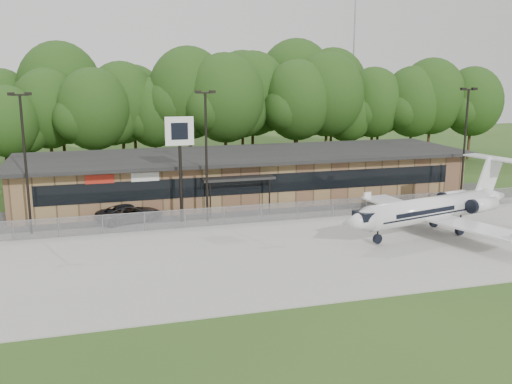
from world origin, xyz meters
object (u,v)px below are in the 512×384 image
object	(u,v)px
business_jet	(434,209)
terminal	(245,175)
suv	(130,213)
pole_sign	(180,142)

from	to	relation	value
business_jet	terminal	bearing A→B (deg)	109.55
business_jet	suv	size ratio (longest dim) A/B	3.06
terminal	suv	distance (m)	12.42
suv	terminal	bearing A→B (deg)	-78.51
terminal	suv	world-z (taller)	terminal
terminal	business_jet	world-z (taller)	business_jet
business_jet	pole_sign	bearing A→B (deg)	140.56
terminal	suv	xyz separation A→B (m)	(-10.86, -5.84, -1.46)
pole_sign	terminal	bearing A→B (deg)	45.73
business_jet	pole_sign	world-z (taller)	pole_sign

